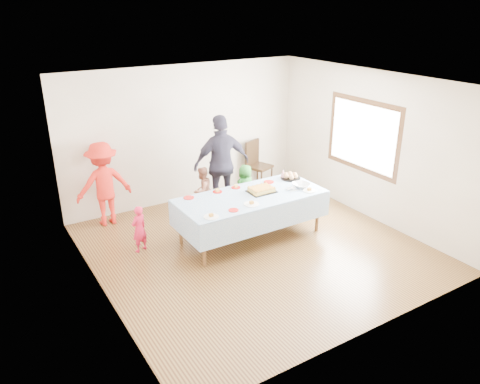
{
  "coord_description": "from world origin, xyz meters",
  "views": [
    {
      "loc": [
        -3.8,
        -5.66,
        3.79
      ],
      "look_at": [
        -0.1,
        0.3,
        0.91
      ],
      "focal_mm": 35.0,
      "sensor_mm": 36.0,
      "label": 1
    }
  ],
  "objects_px": {
    "birthday_cake": "(261,190)",
    "dining_chair": "(256,162)",
    "party_table": "(251,198)",
    "adult_left": "(104,184)"
  },
  "relations": [
    {
      "from": "birthday_cake",
      "to": "adult_left",
      "type": "height_order",
      "value": "adult_left"
    },
    {
      "from": "party_table",
      "to": "birthday_cake",
      "type": "relative_size",
      "value": 5.47
    },
    {
      "from": "party_table",
      "to": "adult_left",
      "type": "relative_size",
      "value": 1.63
    },
    {
      "from": "birthday_cake",
      "to": "party_table",
      "type": "bearing_deg",
      "value": -171.44
    },
    {
      "from": "party_table",
      "to": "dining_chair",
      "type": "xyz_separation_m",
      "value": [
        1.39,
        1.92,
        -0.15
      ]
    },
    {
      "from": "birthday_cake",
      "to": "dining_chair",
      "type": "relative_size",
      "value": 0.44
    },
    {
      "from": "party_table",
      "to": "adult_left",
      "type": "bearing_deg",
      "value": 136.11
    },
    {
      "from": "birthday_cake",
      "to": "dining_chair",
      "type": "xyz_separation_m",
      "value": [
        1.16,
        1.89,
        -0.24
      ]
    },
    {
      "from": "birthday_cake",
      "to": "dining_chair",
      "type": "height_order",
      "value": "dining_chair"
    },
    {
      "from": "party_table",
      "to": "dining_chair",
      "type": "relative_size",
      "value": 2.43
    }
  ]
}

